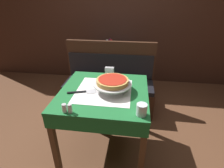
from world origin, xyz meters
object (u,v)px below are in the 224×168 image
at_px(salt_shaker, 64,108).
at_px(pepper_shaker, 70,109).
at_px(dining_table_rear, 113,53).
at_px(water_glass_near, 142,110).
at_px(booth_bench, 109,90).
at_px(pizza_server, 83,92).
at_px(dining_table_front, 104,99).
at_px(napkin_holder, 109,71).
at_px(pizza_pan_stand, 112,84).
at_px(condiment_caddy, 109,44).
at_px(deep_dish_pizza, 112,81).

xyz_separation_m(salt_shaker, pepper_shaker, (0.05, 0.00, 0.00)).
relative_size(dining_table_rear, water_glass_near, 8.10).
bearing_deg(water_glass_near, booth_bench, 110.49).
xyz_separation_m(booth_bench, pizza_server, (-0.12, -0.88, 0.47)).
bearing_deg(booth_bench, dining_table_front, -84.72).
xyz_separation_m(booth_bench, salt_shaker, (-0.17, -1.20, 0.50)).
height_order(water_glass_near, napkin_holder, water_glass_near).
xyz_separation_m(pepper_shaker, napkin_holder, (0.20, 0.76, 0.01)).
bearing_deg(pizza_pan_stand, pepper_shaker, -126.02).
xyz_separation_m(pizza_server, water_glass_near, (0.55, -0.28, 0.04)).
distance_m(booth_bench, condiment_caddy, 0.90).
relative_size(deep_dish_pizza, pepper_shaker, 4.11).
distance_m(napkin_holder, condiment_caddy, 1.18).
distance_m(booth_bench, salt_shaker, 1.31).
distance_m(pizza_server, water_glass_near, 0.62).
xyz_separation_m(deep_dish_pizza, salt_shaker, (-0.33, -0.39, -0.07)).
bearing_deg(pizza_pan_stand, condiment_caddy, 99.64).
distance_m(deep_dish_pizza, water_glass_near, 0.44).
bearing_deg(pizza_server, deep_dish_pizza, 13.68).
relative_size(pizza_pan_stand, deep_dish_pizza, 1.22).
distance_m(pizza_pan_stand, napkin_holder, 0.38).
distance_m(booth_bench, pizza_server, 1.00).
bearing_deg(water_glass_near, dining_table_rear, 104.08).
relative_size(water_glass_near, condiment_caddy, 0.59).
bearing_deg(salt_shaker, napkin_holder, 72.17).
bearing_deg(dining_table_front, water_glass_near, -43.32).
distance_m(dining_table_front, deep_dish_pizza, 0.22).
bearing_deg(pepper_shaker, deep_dish_pizza, 53.98).
height_order(booth_bench, water_glass_near, booth_bench).
height_order(pizza_pan_stand, salt_shaker, pizza_pan_stand).
xyz_separation_m(dining_table_front, condiment_caddy, (-0.18, 1.55, 0.15)).
bearing_deg(dining_table_rear, pizza_pan_stand, -82.82).
height_order(dining_table_rear, pepper_shaker, pepper_shaker).
distance_m(dining_table_rear, deep_dish_pizza, 1.52).
relative_size(deep_dish_pizza, water_glass_near, 3.18).
xyz_separation_m(dining_table_front, dining_table_rear, (-0.10, 1.50, 0.00)).
relative_size(pizza_server, condiment_caddy, 1.72).
height_order(pizza_server, napkin_holder, napkin_holder).
xyz_separation_m(dining_table_rear, water_glass_near, (0.46, -1.84, 0.14)).
bearing_deg(dining_table_rear, salt_shaker, -94.33).
distance_m(pizza_pan_stand, water_glass_near, 0.44).
distance_m(dining_table_rear, napkin_holder, 1.13).
height_order(dining_table_rear, water_glass_near, water_glass_near).
height_order(dining_table_front, condiment_caddy, condiment_caddy).
bearing_deg(deep_dish_pizza, pizza_server, -166.32).
bearing_deg(dining_table_rear, deep_dish_pizza, -82.82).
relative_size(dining_table_rear, pizza_server, 2.79).
distance_m(pizza_server, napkin_holder, 0.48).
bearing_deg(booth_bench, pizza_pan_stand, -78.89).
xyz_separation_m(dining_table_front, napkin_holder, (-0.00, 0.38, 0.14)).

